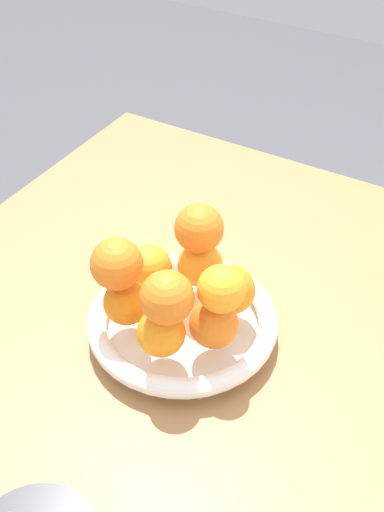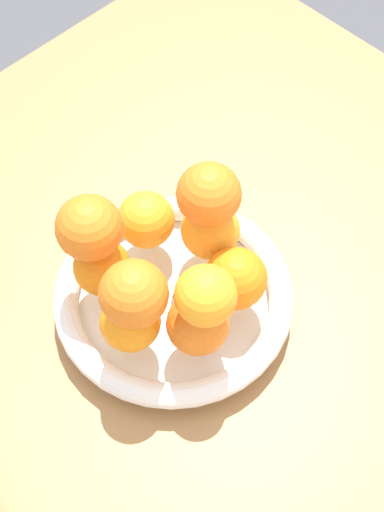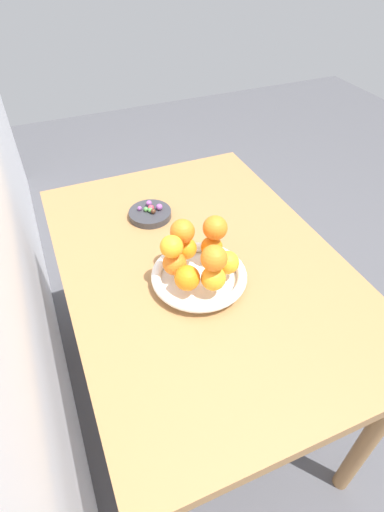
{
  "view_description": "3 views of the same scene",
  "coord_description": "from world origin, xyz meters",
  "px_view_note": "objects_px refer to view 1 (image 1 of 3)",
  "views": [
    {
      "loc": [
        0.43,
        0.35,
        1.39
      ],
      "look_at": [
        -0.11,
        0.03,
        0.85
      ],
      "focal_mm": 45.0,
      "sensor_mm": 36.0,
      "label": 1
    },
    {
      "loc": [
        0.2,
        0.35,
        1.48
      ],
      "look_at": [
        -0.09,
        0.05,
        0.83
      ],
      "focal_mm": 55.0,
      "sensor_mm": 36.0,
      "label": 2
    },
    {
      "loc": [
        -0.76,
        0.35,
        1.51
      ],
      "look_at": [
        -0.04,
        0.05,
        0.81
      ],
      "focal_mm": 28.0,
      "sensor_mm": 36.0,
      "label": 3
    }
  ],
  "objects_px": {
    "orange_0": "(214,324)",
    "orange_5": "(161,333)",
    "orange_7": "(167,298)",
    "dining_table": "(131,399)",
    "orange_2": "(200,264)",
    "orange_4": "(126,302)",
    "orange_8": "(221,289)",
    "fruit_bowl": "(183,322)",
    "orange_6": "(199,228)",
    "orange_1": "(231,290)",
    "orange_3": "(149,267)",
    "orange_9": "(117,264)"
  },
  "relations": [
    {
      "from": "orange_4",
      "to": "dining_table",
      "type": "bearing_deg",
      "value": 28.82
    },
    {
      "from": "orange_5",
      "to": "orange_0",
      "type": "bearing_deg",
      "value": 132.38
    },
    {
      "from": "orange_4",
      "to": "orange_8",
      "type": "xyz_separation_m",
      "value": [
        -0.02,
        0.12,
        0.06
      ]
    },
    {
      "from": "orange_5",
      "to": "orange_7",
      "type": "height_order",
      "value": "orange_7"
    },
    {
      "from": "fruit_bowl",
      "to": "orange_0",
      "type": "distance_m",
      "value": 0.08
    },
    {
      "from": "orange_2",
      "to": "orange_4",
      "type": "relative_size",
      "value": 1.05
    },
    {
      "from": "orange_3",
      "to": "orange_4",
      "type": "distance_m",
      "value": 0.07
    },
    {
      "from": "orange_2",
      "to": "orange_7",
      "type": "relative_size",
      "value": 0.97
    },
    {
      "from": "orange_3",
      "to": "orange_8",
      "type": "xyz_separation_m",
      "value": [
        0.05,
        0.13,
        0.06
      ]
    },
    {
      "from": "orange_0",
      "to": "fruit_bowl",
      "type": "bearing_deg",
      "value": -111.3
    },
    {
      "from": "orange_6",
      "to": "orange_7",
      "type": "height_order",
      "value": "orange_6"
    },
    {
      "from": "orange_2",
      "to": "orange_5",
      "type": "xyz_separation_m",
      "value": [
        0.13,
        0.02,
        -0.0
      ]
    },
    {
      "from": "orange_3",
      "to": "orange_6",
      "type": "distance_m",
      "value": 0.09
    },
    {
      "from": "orange_2",
      "to": "orange_3",
      "type": "distance_m",
      "value": 0.07
    },
    {
      "from": "orange_6",
      "to": "orange_8",
      "type": "bearing_deg",
      "value": 43.02
    },
    {
      "from": "orange_7",
      "to": "orange_9",
      "type": "height_order",
      "value": "same"
    },
    {
      "from": "orange_5",
      "to": "orange_9",
      "type": "relative_size",
      "value": 0.92
    },
    {
      "from": "orange_2",
      "to": "orange_7",
      "type": "distance_m",
      "value": 0.15
    },
    {
      "from": "dining_table",
      "to": "orange_6",
      "type": "height_order",
      "value": "orange_6"
    },
    {
      "from": "fruit_bowl",
      "to": "orange_6",
      "type": "xyz_separation_m",
      "value": [
        -0.06,
        -0.01,
        0.11
      ]
    },
    {
      "from": "dining_table",
      "to": "orange_1",
      "type": "xyz_separation_m",
      "value": [
        -0.11,
        0.09,
        0.16
      ]
    },
    {
      "from": "orange_2",
      "to": "orange_9",
      "type": "height_order",
      "value": "orange_9"
    },
    {
      "from": "orange_1",
      "to": "orange_7",
      "type": "height_order",
      "value": "orange_7"
    },
    {
      "from": "fruit_bowl",
      "to": "orange_5",
      "type": "xyz_separation_m",
      "value": [
        0.07,
        0.01,
        0.05
      ]
    },
    {
      "from": "orange_7",
      "to": "orange_0",
      "type": "bearing_deg",
      "value": 137.05
    },
    {
      "from": "fruit_bowl",
      "to": "orange_4",
      "type": "height_order",
      "value": "orange_4"
    },
    {
      "from": "orange_9",
      "to": "orange_0",
      "type": "bearing_deg",
      "value": 100.76
    },
    {
      "from": "dining_table",
      "to": "fruit_bowl",
      "type": "distance_m",
      "value": 0.14
    },
    {
      "from": "orange_1",
      "to": "orange_6",
      "type": "distance_m",
      "value": 0.09
    },
    {
      "from": "orange_4",
      "to": "orange_8",
      "type": "bearing_deg",
      "value": 101.36
    },
    {
      "from": "orange_2",
      "to": "orange_4",
      "type": "distance_m",
      "value": 0.12
    },
    {
      "from": "dining_table",
      "to": "orange_0",
      "type": "xyz_separation_m",
      "value": [
        -0.05,
        0.1,
        0.16
      ]
    },
    {
      "from": "orange_0",
      "to": "orange_9",
      "type": "distance_m",
      "value": 0.14
    },
    {
      "from": "orange_0",
      "to": "orange_5",
      "type": "xyz_separation_m",
      "value": [
        0.04,
        -0.05,
        -0.0
      ]
    },
    {
      "from": "dining_table",
      "to": "orange_8",
      "type": "relative_size",
      "value": 18.85
    },
    {
      "from": "orange_7",
      "to": "dining_table",
      "type": "bearing_deg",
      "value": -82.62
    },
    {
      "from": "orange_1",
      "to": "orange_7",
      "type": "xyz_separation_m",
      "value": [
        0.11,
        -0.03,
        0.06
      ]
    },
    {
      "from": "orange_0",
      "to": "orange_1",
      "type": "distance_m",
      "value": 0.06
    },
    {
      "from": "dining_table",
      "to": "orange_8",
      "type": "xyz_separation_m",
      "value": [
        -0.05,
        0.11,
        0.22
      ]
    },
    {
      "from": "dining_table",
      "to": "fruit_bowl",
      "type": "height_order",
      "value": "fruit_bowl"
    },
    {
      "from": "orange_3",
      "to": "orange_8",
      "type": "height_order",
      "value": "orange_8"
    },
    {
      "from": "orange_3",
      "to": "orange_8",
      "type": "relative_size",
      "value": 1.05
    },
    {
      "from": "orange_3",
      "to": "orange_5",
      "type": "relative_size",
      "value": 1.02
    },
    {
      "from": "dining_table",
      "to": "orange_7",
      "type": "relative_size",
      "value": 17.08
    },
    {
      "from": "orange_4",
      "to": "orange_2",
      "type": "bearing_deg",
      "value": 157.03
    },
    {
      "from": "fruit_bowl",
      "to": "orange_9",
      "type": "xyz_separation_m",
      "value": [
        0.05,
        -0.06,
        0.11
      ]
    },
    {
      "from": "orange_3",
      "to": "fruit_bowl",
      "type": "bearing_deg",
      "value": 68.7
    },
    {
      "from": "fruit_bowl",
      "to": "orange_7",
      "type": "xyz_separation_m",
      "value": [
        0.07,
        0.02,
        0.11
      ]
    },
    {
      "from": "dining_table",
      "to": "orange_3",
      "type": "distance_m",
      "value": 0.19
    },
    {
      "from": "dining_table",
      "to": "orange_9",
      "type": "bearing_deg",
      "value": -138.67
    }
  ]
}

